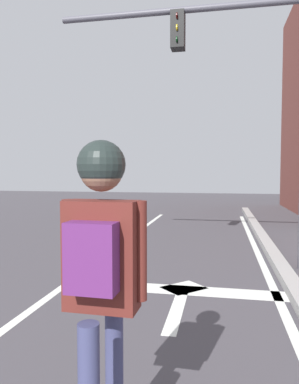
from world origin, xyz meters
TOP-DOWN VIEW (x-y plane):
  - lane_line_center at (-0.11, 6.00)m, footprint 0.12×20.00m
  - lane_line_curbside at (2.87, 6.00)m, footprint 0.12×20.00m
  - stop_bar at (1.46, 7.36)m, footprint 3.13×0.40m
  - lane_arrow_stem at (1.61, 6.61)m, footprint 0.16×1.40m
  - lane_arrow_head at (1.61, 7.46)m, footprint 0.71×0.71m
  - skater at (1.49, 4.21)m, footprint 0.49×0.64m
  - traffic_signal_mast at (2.51, 8.86)m, footprint 4.39×0.34m

SIDE VIEW (x-z plane):
  - lane_line_center at x=-0.11m, z-range 0.00..0.01m
  - lane_line_curbside at x=2.87m, z-range 0.00..0.01m
  - stop_bar at x=1.46m, z-range 0.00..0.01m
  - lane_arrow_stem at x=1.61m, z-range 0.00..0.01m
  - lane_arrow_head at x=1.61m, z-range 0.00..0.01m
  - skater at x=1.49m, z-range 0.33..2.09m
  - traffic_signal_mast at x=2.51m, z-range 0.90..5.71m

